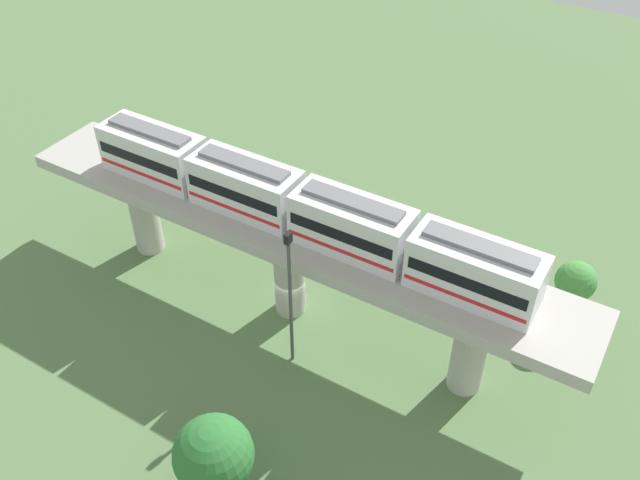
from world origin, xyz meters
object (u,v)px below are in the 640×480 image
(parked_car_orange, at_px, (365,255))
(train, at_px, (297,205))
(tree_near_viaduct, at_px, (213,455))
(tree_mid_lot, at_px, (576,282))
(parked_car_red, at_px, (289,194))
(signal_post, at_px, (290,294))

(parked_car_orange, bearing_deg, train, 176.85)
(tree_near_viaduct, relative_size, tree_mid_lot, 1.09)
(parked_car_red, relative_size, tree_mid_lot, 0.94)
(train, height_order, parked_car_red, train)
(tree_mid_lot, bearing_deg, parked_car_orange, 96.91)
(tree_near_viaduct, height_order, tree_mid_lot, tree_near_viaduct)
(signal_post, bearing_deg, tree_near_viaduct, -170.75)
(parked_car_orange, distance_m, tree_near_viaduct, 18.84)
(tree_near_viaduct, bearing_deg, parked_car_red, 24.67)
(parked_car_red, xyz_separation_m, parked_car_orange, (-3.14, -8.20, 0.00))
(tree_mid_lot, bearing_deg, signal_post, 131.22)
(parked_car_orange, height_order, tree_near_viaduct, tree_near_viaduct)
(train, distance_m, signal_post, 4.93)
(parked_car_orange, xyz_separation_m, signal_post, (-9.63, -0.33, 4.52))
(parked_car_red, bearing_deg, tree_near_viaduct, -158.85)
(parked_car_red, relative_size, parked_car_orange, 0.97)
(train, distance_m, tree_near_viaduct, 13.84)
(tree_mid_lot, relative_size, signal_post, 0.48)
(tree_near_viaduct, relative_size, signal_post, 0.53)
(train, bearing_deg, tree_mid_lot, -61.60)
(signal_post, bearing_deg, tree_mid_lot, -48.78)
(parked_car_red, xyz_separation_m, tree_mid_lot, (-1.55, -21.34, 2.59))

